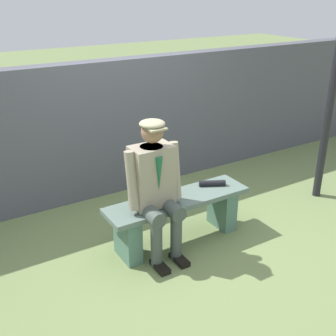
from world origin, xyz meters
The scene contains 5 objects.
ground_plane centered at (0.00, 0.00, 0.00)m, with size 30.00×30.00×0.00m, color olive.
bench centered at (0.00, 0.00, 0.32)m, with size 1.51×0.40×0.50m.
seated_man centered at (0.29, 0.06, 0.75)m, with size 0.56×0.57×1.36m.
rolled_magazine centered at (-0.45, -0.04, 0.53)m, with size 0.06×0.06×0.28m, color black.
stadium_wall centered at (0.00, -1.46, 0.83)m, with size 12.00×0.24×1.65m, color #4D4E58.
Camera 1 is at (2.02, 3.13, 2.44)m, focal length 45.06 mm.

